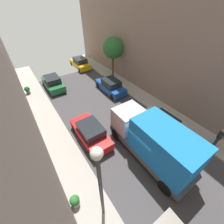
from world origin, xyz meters
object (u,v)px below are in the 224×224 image
(parked_car_right_2, at_px, (80,63))
(lamp_post, at_px, (100,179))
(delivery_truck, at_px, (153,141))
(pedestrian, at_px, (219,137))
(potted_plant_0, at_px, (75,201))
(street_tree_1, at_px, (113,48))
(potted_plant_1, at_px, (27,90))
(parked_car_right_0, at_px, (161,124))
(parked_car_left_3, at_px, (91,133))
(parked_car_right_1, at_px, (111,86))
(parked_car_left_4, at_px, (53,83))

(parked_car_right_2, xyz_separation_m, lamp_post, (-7.30, -18.67, 3.11))
(delivery_truck, distance_m, pedestrian, 5.34)
(parked_car_right_2, bearing_deg, lamp_post, -111.35)
(parked_car_right_2, xyz_separation_m, delivery_truck, (-2.70, -17.59, 1.07))
(potted_plant_0, distance_m, lamp_post, 3.65)
(parked_car_right_2, height_order, street_tree_1, street_tree_1)
(potted_plant_1, bearing_deg, parked_car_right_0, -56.55)
(parked_car_left_3, relative_size, parked_car_right_1, 1.00)
(parked_car_right_1, height_order, street_tree_1, street_tree_1)
(parked_car_left_4, bearing_deg, potted_plant_1, 174.99)
(parked_car_left_3, height_order, street_tree_1, street_tree_1)
(lamp_post, bearing_deg, street_tree_1, 53.65)
(parked_car_right_1, bearing_deg, pedestrian, -79.28)
(parked_car_left_3, bearing_deg, delivery_truck, -55.09)
(parked_car_right_0, distance_m, pedestrian, 4.13)
(delivery_truck, distance_m, street_tree_1, 13.32)
(delivery_truck, bearing_deg, parked_car_right_2, 81.27)
(parked_car_right_0, distance_m, delivery_truck, 3.21)
(parked_car_left_4, distance_m, potted_plant_1, 2.92)
(parked_car_left_3, xyz_separation_m, parked_car_right_2, (5.40, 13.72, 0.00))
(potted_plant_0, xyz_separation_m, lamp_post, (1.09, -1.18, 3.28))
(street_tree_1, height_order, potted_plant_1, street_tree_1)
(parked_car_left_3, bearing_deg, potted_plant_1, 106.11)
(parked_car_right_0, xyz_separation_m, street_tree_1, (2.42, 10.76, 3.15))
(lamp_post, bearing_deg, parked_car_left_3, 69.02)
(parked_car_right_1, distance_m, parked_car_right_2, 8.53)
(parked_car_right_0, relative_size, street_tree_1, 0.83)
(parked_car_left_4, height_order, lamp_post, lamp_post)
(parked_car_right_1, bearing_deg, parked_car_right_0, -90.00)
(parked_car_left_4, distance_m, parked_car_right_1, 7.11)
(parked_car_right_1, distance_m, pedestrian, 11.43)
(parked_car_left_3, xyz_separation_m, delivery_truck, (2.70, -3.87, 1.07))
(parked_car_left_4, xyz_separation_m, parked_car_right_0, (5.40, -12.32, 0.00))
(delivery_truck, bearing_deg, parked_car_left_4, 101.17)
(potted_plant_1, bearing_deg, lamp_post, -86.17)
(lamp_post, bearing_deg, parked_car_right_1, 54.26)
(parked_car_right_1, bearing_deg, parked_car_left_4, 139.46)
(parked_car_right_0, xyz_separation_m, potted_plant_0, (-8.39, -1.27, -0.17))
(pedestrian, bearing_deg, delivery_truck, 155.81)
(potted_plant_1, bearing_deg, parked_car_right_2, 23.74)
(parked_car_left_4, relative_size, pedestrian, 2.44)
(parked_car_right_1, distance_m, delivery_truck, 9.51)
(parked_car_left_3, bearing_deg, potted_plant_0, -128.36)
(parked_car_left_3, xyz_separation_m, lamp_post, (-1.90, -4.96, 3.11))
(parked_car_right_2, bearing_deg, parked_car_left_4, -144.11)
(parked_car_right_1, height_order, parked_car_right_2, same)
(parked_car_left_4, bearing_deg, parked_car_right_0, -66.33)
(parked_car_right_1, height_order, potted_plant_1, parked_car_right_1)
(delivery_truck, xyz_separation_m, lamp_post, (-4.60, -1.09, 2.04))
(pedestrian, distance_m, lamp_post, 9.88)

